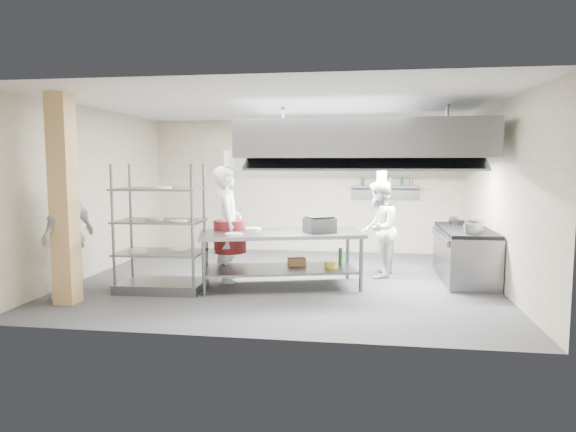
# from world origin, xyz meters

# --- Properties ---
(floor) EXTENTS (7.00, 7.00, 0.00)m
(floor) POSITION_xyz_m (0.00, 0.00, 0.00)
(floor) COLOR #2B2B2C
(floor) RESTS_ON ground
(ceiling) EXTENTS (7.00, 7.00, 0.00)m
(ceiling) POSITION_xyz_m (0.00, 0.00, 3.00)
(ceiling) COLOR silver
(ceiling) RESTS_ON wall_back
(wall_back) EXTENTS (7.00, 0.00, 7.00)m
(wall_back) POSITION_xyz_m (0.00, 3.00, 1.50)
(wall_back) COLOR gray
(wall_back) RESTS_ON ground
(wall_left) EXTENTS (0.00, 6.00, 6.00)m
(wall_left) POSITION_xyz_m (-3.50, 0.00, 1.50)
(wall_left) COLOR gray
(wall_left) RESTS_ON ground
(wall_right) EXTENTS (0.00, 6.00, 6.00)m
(wall_right) POSITION_xyz_m (3.50, 0.00, 1.50)
(wall_right) COLOR gray
(wall_right) RESTS_ON ground
(column) EXTENTS (0.30, 0.30, 3.00)m
(column) POSITION_xyz_m (-2.90, -1.90, 1.50)
(column) COLOR #E2B274
(column) RESTS_ON floor
(exhaust_hood) EXTENTS (4.00, 2.50, 0.60)m
(exhaust_hood) POSITION_xyz_m (1.30, 0.40, 2.40)
(exhaust_hood) COLOR slate
(exhaust_hood) RESTS_ON ceiling
(hood_strip_a) EXTENTS (1.60, 0.12, 0.04)m
(hood_strip_a) POSITION_xyz_m (0.40, 0.40, 2.08)
(hood_strip_a) COLOR white
(hood_strip_a) RESTS_ON exhaust_hood
(hood_strip_b) EXTENTS (1.60, 0.12, 0.04)m
(hood_strip_b) POSITION_xyz_m (2.20, 0.40, 2.08)
(hood_strip_b) COLOR white
(hood_strip_b) RESTS_ON exhaust_hood
(wall_shelf) EXTENTS (1.50, 0.28, 0.04)m
(wall_shelf) POSITION_xyz_m (1.80, 2.84, 1.50)
(wall_shelf) COLOR slate
(wall_shelf) RESTS_ON wall_back
(island) EXTENTS (2.79, 1.72, 0.91)m
(island) POSITION_xyz_m (0.00, -0.50, 0.46)
(island) COLOR gray
(island) RESTS_ON floor
(island_worktop) EXTENTS (2.79, 1.72, 0.06)m
(island_worktop) POSITION_xyz_m (0.00, -0.50, 0.88)
(island_worktop) COLOR slate
(island_worktop) RESTS_ON island
(island_undershelf) EXTENTS (2.56, 1.56, 0.04)m
(island_undershelf) POSITION_xyz_m (0.00, -0.50, 0.30)
(island_undershelf) COLOR slate
(island_undershelf) RESTS_ON island
(pass_rack) EXTENTS (1.37, 0.84, 2.01)m
(pass_rack) POSITION_xyz_m (-1.83, -1.02, 1.00)
(pass_rack) COLOR slate
(pass_rack) RESTS_ON floor
(cooking_range) EXTENTS (0.80, 2.00, 0.84)m
(cooking_range) POSITION_xyz_m (3.08, 0.50, 0.42)
(cooking_range) COLOR slate
(cooking_range) RESTS_ON floor
(range_top) EXTENTS (0.78, 1.96, 0.06)m
(range_top) POSITION_xyz_m (3.08, 0.50, 0.87)
(range_top) COLOR black
(range_top) RESTS_ON cooking_range
(chef_head) EXTENTS (0.63, 0.81, 1.97)m
(chef_head) POSITION_xyz_m (-0.96, -0.22, 0.98)
(chef_head) COLOR silver
(chef_head) RESTS_ON floor
(chef_line) EXTENTS (0.79, 0.94, 1.71)m
(chef_line) POSITION_xyz_m (1.60, 0.51, 0.86)
(chef_line) COLOR silver
(chef_line) RESTS_ON floor
(chef_plating) EXTENTS (0.54, 1.14, 1.88)m
(chef_plating) POSITION_xyz_m (-3.00, -1.66, 0.94)
(chef_plating) COLOR white
(chef_plating) RESTS_ON floor
(griddle) EXTENTS (0.57, 0.54, 0.22)m
(griddle) POSITION_xyz_m (0.63, -0.37, 1.02)
(griddle) COLOR slate
(griddle) RESTS_ON island_worktop
(wicker_basket) EXTENTS (0.33, 0.28, 0.12)m
(wicker_basket) POSITION_xyz_m (0.23, -0.26, 0.38)
(wicker_basket) COLOR olive
(wicker_basket) RESTS_ON island_undershelf
(stockpot) EXTENTS (0.27, 0.27, 0.19)m
(stockpot) POSITION_xyz_m (3.13, 0.10, 0.99)
(stockpot) COLOR gray
(stockpot) RESTS_ON range_top
(plate_stack) EXTENTS (0.28, 0.28, 0.05)m
(plate_stack) POSITION_xyz_m (-1.83, -1.02, 0.64)
(plate_stack) COLOR white
(plate_stack) RESTS_ON pass_rack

